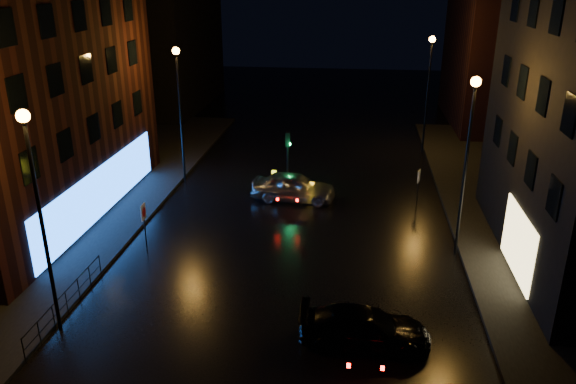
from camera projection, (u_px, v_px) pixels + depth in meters
name	position (u px, v px, depth m)	size (l,w,h in m)	color
ground	(274.00, 313.00, 21.97)	(120.00, 120.00, 0.00)	black
pavement_left	(44.00, 213.00, 30.94)	(12.00, 44.00, 0.15)	black
building_far_left	(161.00, 33.00, 53.56)	(8.00, 16.00, 14.00)	black
building_far_right	(503.00, 53.00, 47.61)	(8.00, 14.00, 12.00)	black
street_lamp_lnear	(36.00, 191.00, 18.98)	(0.44, 0.44, 8.37)	black
street_lamp_lfar	(179.00, 95.00, 33.76)	(0.44, 0.44, 8.37)	black
street_lamp_rnear	(469.00, 141.00, 24.58)	(0.44, 0.44, 8.37)	black
street_lamp_rfar	(429.00, 77.00, 39.36)	(0.44, 0.44, 8.37)	black
traffic_signal	(288.00, 178.00, 34.85)	(1.40, 2.40, 3.45)	black
guard_railing	(66.00, 297.00, 21.70)	(0.05, 6.04, 1.00)	black
silver_hatchback	(293.00, 187.00, 32.61)	(1.95, 4.83, 1.65)	#96999D
dark_sedan	(365.00, 328.00, 19.93)	(1.90, 4.66, 1.35)	black
bollard_near	(311.00, 196.00, 32.79)	(0.91, 1.30, 1.10)	black
bollard_far	(274.00, 182.00, 35.15)	(0.90, 1.19, 0.94)	black
road_sign_left	(144.00, 216.00, 26.38)	(0.09, 0.57, 2.35)	black
road_sign_right	(419.00, 179.00, 31.52)	(0.20, 0.51, 2.14)	black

